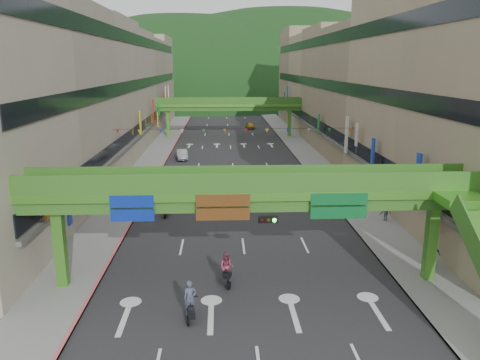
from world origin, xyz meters
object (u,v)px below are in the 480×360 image
at_px(car_yellow, 250,126).
at_px(pedestrian_red, 340,174).
at_px(overpass_near, 266,204).
at_px(scooter_rider_near, 190,302).
at_px(car_silver, 182,154).
at_px(scooter_rider_mid, 227,269).

height_order(car_yellow, pedestrian_red, pedestrian_red).
height_order(overpass_near, pedestrian_red, overpass_near).
relative_size(scooter_rider_near, car_silver, 0.53).
bearing_deg(car_yellow, overpass_near, -97.12).
bearing_deg(scooter_rider_near, car_silver, 95.05).
distance_m(scooter_rider_near, car_silver, 42.70).
relative_size(scooter_rider_mid, car_yellow, 0.54).
height_order(car_silver, pedestrian_red, pedestrian_red).
distance_m(scooter_rider_near, scooter_rider_mid, 4.29).
distance_m(overpass_near, pedestrian_red, 28.52).
xyz_separation_m(scooter_rider_near, pedestrian_red, (15.16, 29.34, -0.23)).
distance_m(overpass_near, car_yellow, 70.75).
height_order(overpass_near, scooter_rider_near, overpass_near).
distance_m(scooter_rider_near, car_yellow, 74.31).
distance_m(car_yellow, pedestrian_red, 45.17).
xyz_separation_m(scooter_rider_near, car_silver, (-3.76, 42.53, -0.35)).
bearing_deg(overpass_near, car_silver, 101.46).
relative_size(car_silver, car_yellow, 1.07).
bearing_deg(scooter_rider_near, pedestrian_red, 62.67).
distance_m(scooter_rider_near, pedestrian_red, 33.03).
distance_m(car_silver, pedestrian_red, 23.06).
height_order(overpass_near, car_yellow, overpass_near).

